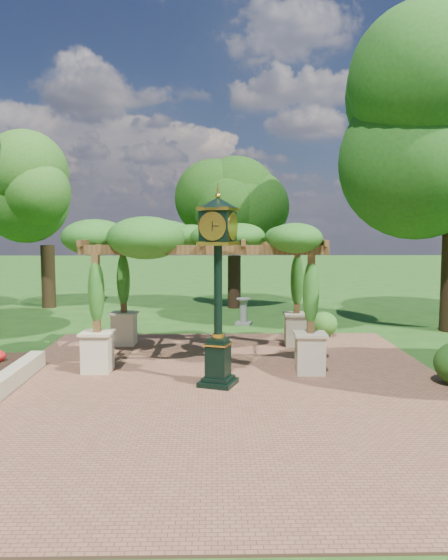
{
  "coord_description": "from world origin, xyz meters",
  "views": [
    {
      "loc": [
        -0.25,
        -10.36,
        3.41
      ],
      "look_at": [
        0.0,
        2.5,
        2.2
      ],
      "focal_mm": 35.0,
      "sensor_mm": 36.0,
      "label": 1
    }
  ],
  "objects": [
    {
      "name": "ground",
      "position": [
        0.0,
        0.0,
        0.0
      ],
      "size": [
        120.0,
        120.0,
        0.0
      ],
      "primitive_type": "plane",
      "color": "#1E4714",
      "rests_on": "ground"
    },
    {
      "name": "brick_plaza",
      "position": [
        0.0,
        1.0,
        0.02
      ],
      "size": [
        10.0,
        12.0,
        0.04
      ],
      "primitive_type": "cube",
      "color": "brown",
      "rests_on": "ground"
    },
    {
      "name": "pedestal_clock",
      "position": [
        -0.15,
        1.18,
        2.47
      ],
      "size": [
        1.04,
        1.04,
        4.12
      ],
      "rotation": [
        0.0,
        0.0,
        -0.36
      ],
      "color": "black",
      "rests_on": "brick_plaza"
    },
    {
      "name": "pergola",
      "position": [
        -0.42,
        3.75,
        3.0
      ],
      "size": [
        5.97,
        3.91,
        3.66
      ],
      "rotation": [
        0.0,
        0.0,
        -0.05
      ],
      "color": "beige",
      "rests_on": "brick_plaza"
    },
    {
      "name": "sundial",
      "position": [
        0.82,
        8.82,
        0.42
      ],
      "size": [
        0.64,
        0.64,
        0.96
      ],
      "rotation": [
        0.0,
        0.0,
        -0.24
      ],
      "color": "gray",
      "rests_on": "ground"
    },
    {
      "name": "shrub_back",
      "position": [
        3.21,
        6.5,
        0.43
      ],
      "size": [
        0.91,
        0.91,
        0.77
      ],
      "primitive_type": "ellipsoid",
      "rotation": [
        0.0,
        0.0,
        -0.06
      ],
      "color": "#2E651D",
      "rests_on": "brick_plaza"
    },
    {
      "name": "tree_west_far",
      "position": [
        -7.4,
        13.28,
        4.78
      ],
      "size": [
        3.39,
        3.39,
        6.98
      ],
      "color": "black",
      "rests_on": "ground"
    },
    {
      "name": "tree_north",
      "position": [
        0.65,
        13.05,
        4.0
      ],
      "size": [
        3.77,
        3.77,
        5.83
      ],
      "color": "black",
      "rests_on": "ground"
    }
  ]
}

